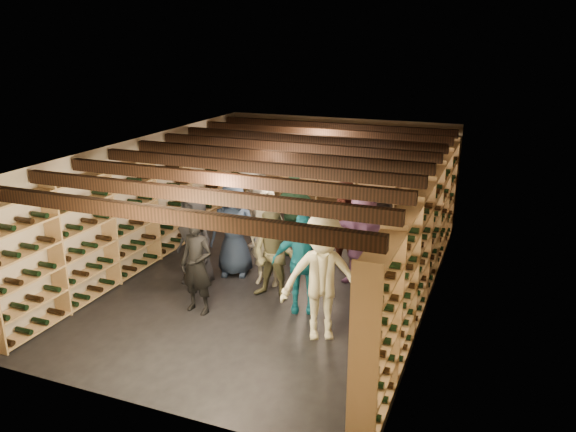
# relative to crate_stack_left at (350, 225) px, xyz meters

# --- Properties ---
(ground) EXTENTS (8.00, 8.00, 0.00)m
(ground) POSITION_rel_crate_stack_left_xyz_m (-0.71, -2.49, -0.34)
(ground) COLOR black
(ground) RESTS_ON ground
(walls) EXTENTS (5.52, 8.02, 2.40)m
(walls) POSITION_rel_crate_stack_left_xyz_m (-0.71, -2.49, 0.86)
(walls) COLOR #C1B196
(walls) RESTS_ON ground
(ceiling) EXTENTS (5.50, 8.00, 0.01)m
(ceiling) POSITION_rel_crate_stack_left_xyz_m (-0.71, -2.49, 2.06)
(ceiling) COLOR beige
(ceiling) RESTS_ON walls
(ceiling_joists) EXTENTS (5.40, 7.12, 0.18)m
(ceiling_joists) POSITION_rel_crate_stack_left_xyz_m (-0.71, -2.49, 1.92)
(ceiling_joists) COLOR black
(ceiling_joists) RESTS_ON ground
(wine_rack_left) EXTENTS (0.32, 7.50, 2.15)m
(wine_rack_left) POSITION_rel_crate_stack_left_xyz_m (-3.28, -2.49, 0.74)
(wine_rack_left) COLOR #9D7F4C
(wine_rack_left) RESTS_ON ground
(wine_rack_right) EXTENTS (0.32, 7.50, 2.15)m
(wine_rack_right) POSITION_rel_crate_stack_left_xyz_m (1.86, -2.49, 0.74)
(wine_rack_right) COLOR #9D7F4C
(wine_rack_right) RESTS_ON ground
(wine_rack_back) EXTENTS (4.70, 0.30, 2.15)m
(wine_rack_back) POSITION_rel_crate_stack_left_xyz_m (-0.71, 1.34, 0.73)
(wine_rack_back) COLOR #9D7F4C
(wine_rack_back) RESTS_ON ground
(crate_stack_left) EXTENTS (0.55, 0.42, 0.68)m
(crate_stack_left) POSITION_rel_crate_stack_left_xyz_m (0.00, 0.00, 0.00)
(crate_stack_left) COLOR tan
(crate_stack_left) RESTS_ON ground
(crate_stack_right) EXTENTS (0.54, 0.39, 0.51)m
(crate_stack_right) POSITION_rel_crate_stack_left_xyz_m (-1.07, -0.36, -0.08)
(crate_stack_right) COLOR tan
(crate_stack_right) RESTS_ON ground
(crate_loose) EXTENTS (0.58, 0.47, 0.17)m
(crate_loose) POSITION_rel_crate_stack_left_xyz_m (0.29, 0.01, -0.25)
(crate_loose) COLOR tan
(crate_loose) RESTS_ON ground
(person_0) EXTENTS (0.94, 0.78, 1.66)m
(person_0) POSITION_rel_crate_stack_left_xyz_m (-1.90, -3.20, 0.49)
(person_0) COLOR black
(person_0) RESTS_ON ground
(person_1) EXTENTS (0.62, 0.45, 1.59)m
(person_1) POSITION_rel_crate_stack_left_xyz_m (-1.34, -4.12, 0.45)
(person_1) COLOR black
(person_1) RESTS_ON ground
(person_2) EXTENTS (0.78, 0.62, 1.54)m
(person_2) POSITION_rel_crate_stack_left_xyz_m (-0.40, -3.24, 0.43)
(person_2) COLOR brown
(person_2) RESTS_ON ground
(person_3) EXTENTS (1.38, 1.13, 1.87)m
(person_3) POSITION_rel_crate_stack_left_xyz_m (0.74, -4.16, 0.59)
(person_3) COLOR beige
(person_3) RESTS_ON ground
(person_4) EXTENTS (1.03, 0.68, 1.63)m
(person_4) POSITION_rel_crate_stack_left_xyz_m (0.17, -3.46, 0.47)
(person_4) COLOR #136B83
(person_4) RESTS_ON ground
(person_6) EXTENTS (0.97, 0.76, 1.75)m
(person_6) POSITION_rel_crate_stack_left_xyz_m (-1.48, -2.56, 0.53)
(person_6) COLOR #202D44
(person_6) RESTS_ON ground
(person_7) EXTENTS (0.65, 0.45, 1.73)m
(person_7) POSITION_rel_crate_stack_left_xyz_m (-0.73, -2.74, 0.53)
(person_7) COLOR gray
(person_7) RESTS_ON ground
(person_8) EXTENTS (1.02, 0.93, 1.71)m
(person_8) POSITION_rel_crate_stack_left_xyz_m (0.35, -1.67, 0.51)
(person_8) COLOR #4B1F16
(person_8) RESTS_ON ground
(person_9) EXTENTS (1.41, 1.16, 1.91)m
(person_9) POSITION_rel_crate_stack_left_xyz_m (-1.67, -1.22, 0.61)
(person_9) COLOR #A19B92
(person_9) RESTS_ON ground
(person_10) EXTENTS (1.05, 0.66, 1.66)m
(person_10) POSITION_rel_crate_stack_left_xyz_m (-0.85, -1.19, 0.49)
(person_10) COLOR #265136
(person_10) RESTS_ON ground
(person_11) EXTENTS (1.63, 0.65, 1.71)m
(person_11) POSITION_rel_crate_stack_left_xyz_m (0.78, -2.09, 0.52)
(person_11) COLOR #845488
(person_11) RESTS_ON ground
(person_12) EXTENTS (0.78, 0.54, 1.52)m
(person_12) POSITION_rel_crate_stack_left_xyz_m (1.01, -1.59, 0.42)
(person_12) COLOR #37353A
(person_12) RESTS_ON ground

